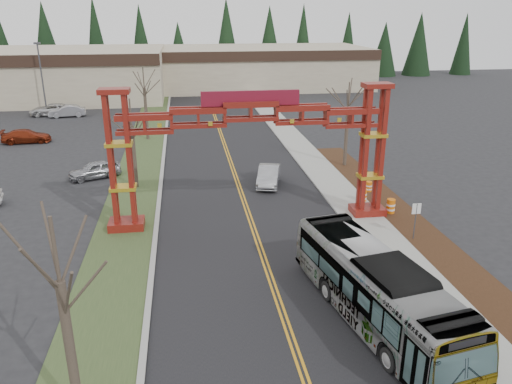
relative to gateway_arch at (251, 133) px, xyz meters
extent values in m
cube|color=black|center=(0.00, 7.00, -5.97)|extent=(12.00, 110.00, 0.02)
cube|color=orange|center=(-0.12, 7.00, -5.96)|extent=(0.12, 100.00, 0.01)
cube|color=orange|center=(0.12, 7.00, -5.96)|extent=(0.12, 100.00, 0.01)
cube|color=#9A9995|center=(6.15, 7.00, -5.91)|extent=(0.30, 110.00, 0.15)
cube|color=gray|center=(7.60, 7.00, -5.91)|extent=(2.60, 110.00, 0.14)
cube|color=black|center=(10.20, -8.00, -5.92)|extent=(2.60, 50.00, 0.12)
cube|color=#344723|center=(-8.00, 7.00, -5.94)|extent=(4.00, 110.00, 0.08)
cube|color=#9A9995|center=(-6.15, 7.00, -5.91)|extent=(0.30, 110.00, 0.15)
cube|color=#62140C|center=(-8.00, 0.00, -5.68)|extent=(2.20, 1.60, 0.60)
cube|color=#62140C|center=(-8.55, -0.35, -1.38)|extent=(0.28, 0.28, 8.00)
cube|color=#62140C|center=(-7.45, -0.35, -1.38)|extent=(0.28, 0.28, 8.00)
cube|color=#62140C|center=(-8.55, 0.35, -1.38)|extent=(0.28, 0.28, 8.00)
cube|color=#62140C|center=(-7.45, 0.35, -1.38)|extent=(0.28, 0.28, 8.00)
cube|color=gold|center=(-8.00, 0.00, -3.18)|extent=(1.60, 1.10, 0.22)
cube|color=gold|center=(-8.00, 0.00, -0.38)|extent=(1.60, 1.10, 0.22)
cube|color=#62140C|center=(-8.00, 0.00, 2.77)|extent=(1.80, 1.20, 0.30)
cube|color=#62140C|center=(8.00, 0.00, -5.68)|extent=(2.20, 1.60, 0.60)
cube|color=#62140C|center=(7.45, -0.35, -1.38)|extent=(0.28, 0.28, 8.00)
cube|color=#62140C|center=(8.55, -0.35, -1.38)|extent=(0.28, 0.28, 8.00)
cube|color=#62140C|center=(7.45, 0.35, -1.38)|extent=(0.28, 0.28, 8.00)
cube|color=#62140C|center=(8.55, 0.35, -1.38)|extent=(0.28, 0.28, 8.00)
cube|color=gold|center=(8.00, 0.00, -3.18)|extent=(1.60, 1.10, 0.22)
cube|color=gold|center=(8.00, 0.00, -0.38)|extent=(1.60, 1.10, 0.22)
cube|color=#62140C|center=(8.00, 0.00, 2.77)|extent=(1.80, 1.20, 0.30)
cube|color=#62140C|center=(0.00, 0.00, 1.52)|extent=(16.00, 0.90, 1.00)
cube|color=#62140C|center=(0.00, 0.00, 0.62)|extent=(16.00, 0.90, 0.60)
cube|color=maroon|center=(0.00, 0.00, 2.17)|extent=(6.00, 0.25, 0.90)
cube|color=tan|center=(-30.00, 54.00, -2.23)|extent=(46.00, 22.00, 7.50)
cube|color=tan|center=(10.00, 62.00, -2.48)|extent=(38.00, 20.00, 7.00)
cube|color=black|center=(10.00, 51.90, 0.22)|extent=(38.00, 0.40, 1.60)
cylinder|color=#382D26|center=(-38.00, 74.00, -5.18)|extent=(0.80, 0.80, 1.60)
cone|color=black|center=(-29.50, 74.00, 0.52)|extent=(5.60, 5.60, 13.00)
cylinder|color=#382D26|center=(-29.50, 74.00, -5.18)|extent=(0.80, 0.80, 1.60)
cone|color=black|center=(-21.00, 74.00, 0.52)|extent=(5.60, 5.60, 13.00)
cylinder|color=#382D26|center=(-21.00, 74.00, -5.18)|extent=(0.80, 0.80, 1.60)
cone|color=black|center=(-12.50, 74.00, 0.52)|extent=(5.60, 5.60, 13.00)
cylinder|color=#382D26|center=(-12.50, 74.00, -5.18)|extent=(0.80, 0.80, 1.60)
cone|color=black|center=(-4.00, 74.00, 0.52)|extent=(5.60, 5.60, 13.00)
cylinder|color=#382D26|center=(-4.00, 74.00, -5.18)|extent=(0.80, 0.80, 1.60)
cone|color=black|center=(4.50, 74.00, 0.52)|extent=(5.60, 5.60, 13.00)
cylinder|color=#382D26|center=(4.50, 74.00, -5.18)|extent=(0.80, 0.80, 1.60)
cone|color=black|center=(13.00, 74.00, 0.52)|extent=(5.60, 5.60, 13.00)
cylinder|color=#382D26|center=(13.00, 74.00, -5.18)|extent=(0.80, 0.80, 1.60)
cone|color=black|center=(21.50, 74.00, 0.52)|extent=(5.60, 5.60, 13.00)
cylinder|color=#382D26|center=(21.50, 74.00, -5.18)|extent=(0.80, 0.80, 1.60)
cone|color=black|center=(30.00, 74.00, 0.52)|extent=(5.60, 5.60, 13.00)
cylinder|color=#382D26|center=(30.00, 74.00, -5.18)|extent=(0.80, 0.80, 1.60)
cone|color=black|center=(38.50, 74.00, 0.52)|extent=(5.60, 5.60, 13.00)
cylinder|color=#382D26|center=(38.50, 74.00, -5.18)|extent=(0.80, 0.80, 1.60)
cone|color=black|center=(47.00, 74.00, 0.52)|extent=(5.60, 5.60, 13.00)
cylinder|color=#382D26|center=(47.00, 74.00, -5.18)|extent=(0.80, 0.80, 1.60)
cone|color=black|center=(55.50, 74.00, 0.52)|extent=(5.60, 5.60, 13.00)
cylinder|color=#382D26|center=(55.50, 74.00, -5.18)|extent=(0.80, 0.80, 1.60)
imported|color=#979A9E|center=(3.94, -11.92, -4.37)|extent=(4.75, 11.89, 3.23)
imported|color=#A5A8AD|center=(2.41, 7.22, -5.23)|extent=(2.66, 4.82, 1.50)
imported|color=#96979D|center=(-11.59, 10.91, -5.27)|extent=(4.51, 3.18, 1.43)
imported|color=maroon|center=(-20.58, 24.20, -5.27)|extent=(5.06, 2.41, 1.42)
imported|color=#AFAFB7|center=(-19.14, 37.75, -5.22)|extent=(4.78, 2.20, 1.52)
imported|color=silver|center=(-21.43, 39.10, -5.21)|extent=(5.74, 3.00, 1.54)
cylinder|color=#382D26|center=(-8.00, -16.16, -3.25)|extent=(0.32, 0.32, 5.47)
cylinder|color=#382D26|center=(-8.00, -16.16, 0.49)|extent=(0.12, 0.12, 2.22)
cylinder|color=#382D26|center=(-8.00, 8.03, -3.50)|extent=(0.31, 0.31, 4.97)
cylinder|color=#382D26|center=(-8.00, 8.03, -0.05)|extent=(0.12, 0.12, 2.12)
cylinder|color=#382D26|center=(-8.00, 23.71, -3.20)|extent=(0.32, 0.32, 5.56)
cylinder|color=#382D26|center=(-8.00, 23.71, 0.57)|extent=(0.12, 0.12, 2.18)
cylinder|color=#382D26|center=(10.00, 11.21, -3.30)|extent=(0.32, 0.32, 5.37)
cylinder|color=#382D26|center=(10.00, 11.21, 0.37)|extent=(0.12, 0.12, 2.17)
cylinder|color=#3F3F44|center=(-22.52, 41.00, -1.47)|extent=(0.20, 0.20, 9.03)
cube|color=#3F3F44|center=(-22.52, 41.00, 3.15)|extent=(0.80, 0.40, 0.25)
cylinder|color=#3F3F44|center=(9.37, -4.24, -4.79)|extent=(0.07, 0.07, 2.39)
cube|color=white|center=(9.37, -4.24, -3.92)|extent=(0.54, 0.04, 0.65)
cylinder|color=orange|center=(9.61, -0.12, -5.44)|extent=(0.57, 0.57, 1.09)
cylinder|color=white|center=(9.61, -0.12, -5.27)|extent=(0.59, 0.59, 0.13)
cylinder|color=white|center=(9.61, -0.12, -5.60)|extent=(0.59, 0.59, 0.13)
cylinder|color=orange|center=(8.51, 2.29, -5.48)|extent=(0.53, 0.53, 1.01)
cylinder|color=white|center=(8.51, 2.29, -5.32)|extent=(0.55, 0.55, 0.12)
cylinder|color=white|center=(8.51, 2.29, -5.63)|extent=(0.55, 0.55, 0.12)
cylinder|color=orange|center=(9.67, 4.23, -5.54)|extent=(0.46, 0.46, 0.88)
cylinder|color=white|center=(9.67, 4.23, -5.41)|extent=(0.48, 0.48, 0.11)
cylinder|color=white|center=(9.67, 4.23, -5.67)|extent=(0.48, 0.48, 0.11)
camera|label=1|loc=(-4.06, -30.03, 7.14)|focal=35.00mm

